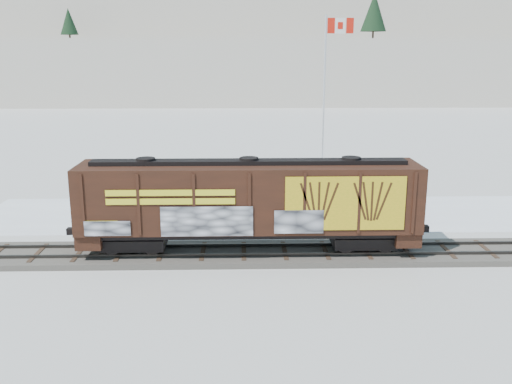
{
  "coord_description": "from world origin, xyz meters",
  "views": [
    {
      "loc": [
        -4.05,
        -26.39,
        9.8
      ],
      "look_at": [
        -3.33,
        3.0,
        2.52
      ],
      "focal_mm": 40.0,
      "sensor_mm": 36.0,
      "label": 1
    }
  ],
  "objects_px": {
    "hopper_railcar": "(249,200)",
    "car_silver": "(245,204)",
    "car_white": "(366,206)",
    "car_dark": "(368,205)",
    "flagpole": "(325,130)"
  },
  "relations": [
    {
      "from": "car_silver",
      "to": "car_dark",
      "type": "relative_size",
      "value": 0.95
    },
    {
      "from": "hopper_railcar",
      "to": "car_white",
      "type": "relative_size",
      "value": 3.51
    },
    {
      "from": "car_silver",
      "to": "car_white",
      "type": "bearing_deg",
      "value": -100.22
    },
    {
      "from": "hopper_railcar",
      "to": "flagpole",
      "type": "bearing_deg",
      "value": 66.97
    },
    {
      "from": "car_silver",
      "to": "car_dark",
      "type": "distance_m",
      "value": 7.49
    },
    {
      "from": "flagpole",
      "to": "car_silver",
      "type": "height_order",
      "value": "flagpole"
    },
    {
      "from": "flagpole",
      "to": "car_dark",
      "type": "distance_m",
      "value": 7.14
    },
    {
      "from": "car_silver",
      "to": "car_dark",
      "type": "height_order",
      "value": "car_silver"
    },
    {
      "from": "hopper_railcar",
      "to": "car_dark",
      "type": "xyz_separation_m",
      "value": [
        7.31,
        6.93,
        -2.15
      ]
    },
    {
      "from": "hopper_railcar",
      "to": "car_silver",
      "type": "xyz_separation_m",
      "value": [
        -0.18,
        6.86,
        -2.07
      ]
    },
    {
      "from": "flagpole",
      "to": "hopper_railcar",
      "type": "bearing_deg",
      "value": -113.03
    },
    {
      "from": "hopper_railcar",
      "to": "car_silver",
      "type": "height_order",
      "value": "hopper_railcar"
    },
    {
      "from": "hopper_railcar",
      "to": "car_dark",
      "type": "bearing_deg",
      "value": 43.48
    },
    {
      "from": "hopper_railcar",
      "to": "car_white",
      "type": "distance_m",
      "value": 9.73
    },
    {
      "from": "flagpole",
      "to": "car_silver",
      "type": "distance_m",
      "value": 8.85
    }
  ]
}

